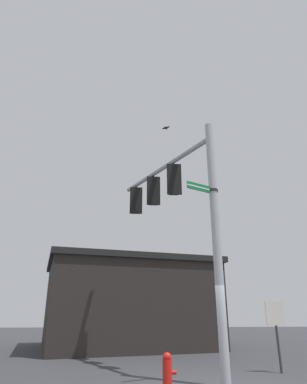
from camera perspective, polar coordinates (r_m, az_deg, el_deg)
The scene contains 10 objects.
signal_pole at distance 9.94m, azimuth 10.88°, elevation -7.87°, with size 0.26×0.26×7.71m, color #ADB2B7.
mast_arm at distance 13.13m, azimuth 1.50°, elevation 4.10°, with size 0.18×0.18×5.70m, color #ADB2B7.
traffic_light_nearest_pole at distance 12.26m, azimuth 3.50°, elevation 1.96°, with size 0.54×0.49×1.31m.
traffic_light_mid_inner at distance 13.37m, azimuth -0.06°, elevation -0.02°, with size 0.54×0.49×1.31m.
traffic_light_mid_outer at distance 14.53m, azimuth -3.06°, elevation -1.68°, with size 0.54×0.49×1.31m.
street_name_sign at distance 10.18m, azimuth 9.22°, elevation 0.49°, with size 1.05×0.65×0.22m.
bird_flying at distance 14.84m, azimuth 2.16°, elevation 11.08°, with size 0.32×0.26×0.08m.
storefront_building at distance 19.82m, azimuth -4.73°, elevation -18.73°, with size 10.63×10.18×4.61m.
fire_hydrant at distance 9.49m, azimuth 2.44°, elevation -28.54°, with size 0.35×0.24×0.82m.
historical_marker at distance 12.32m, azimuth 20.53°, elevation -20.88°, with size 0.60×0.08×2.13m.
Camera 1 is at (-2.54, -9.37, 1.76)m, focal length 30.65 mm.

